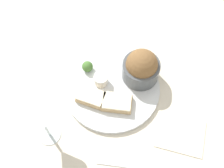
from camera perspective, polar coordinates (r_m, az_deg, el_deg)
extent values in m
plane|color=beige|center=(0.90, 0.00, -1.04)|extent=(4.00, 4.00, 0.00)
cylinder|color=silver|center=(0.90, 0.00, -0.83)|extent=(0.30, 0.30, 0.01)
cylinder|color=#4C5156|center=(0.89, 5.86, 2.80)|extent=(0.12, 0.12, 0.06)
sphere|color=brown|center=(0.86, 6.05, 3.91)|extent=(0.10, 0.10, 0.10)
cylinder|color=white|center=(0.89, -2.26, 0.92)|extent=(0.05, 0.05, 0.04)
cylinder|color=beige|center=(0.88, -2.29, 1.32)|extent=(0.04, 0.04, 0.01)
cube|color=tan|center=(0.86, 0.99, -3.89)|extent=(0.09, 0.06, 0.02)
cube|color=#F4E5C1|center=(0.85, 1.00, -3.52)|extent=(0.09, 0.06, 0.01)
cube|color=tan|center=(0.87, -4.23, -2.75)|extent=(0.10, 0.07, 0.02)
cube|color=#F4E5C1|center=(0.86, -4.28, -2.37)|extent=(0.09, 0.07, 0.01)
cylinder|color=silver|center=(0.86, -12.53, -9.98)|extent=(0.06, 0.06, 0.01)
cylinder|color=silver|center=(0.83, -12.99, -9.21)|extent=(0.01, 0.01, 0.06)
cone|color=silver|center=(0.76, -14.06, -7.39)|extent=(0.07, 0.07, 0.08)
sphere|color=#477533|center=(0.91, -5.01, 3.56)|extent=(0.04, 0.04, 0.04)
cube|color=beige|center=(0.87, 13.79, -9.87)|extent=(0.15, 0.13, 0.01)
cube|color=silver|center=(0.82, 2.75, -16.30)|extent=(0.17, 0.01, 0.01)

